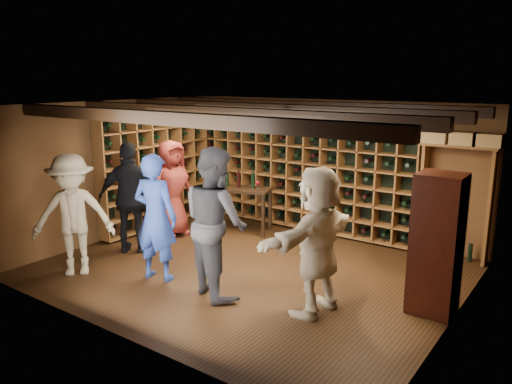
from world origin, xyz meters
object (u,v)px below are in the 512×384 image
Objects in this scene: display_cabinet at (436,247)px; man_grey_suit at (216,222)px; guest_red_floral at (172,188)px; guest_khaki at (73,215)px; guest_beige at (317,241)px; man_blue_shirt at (155,217)px; guest_woman_black at (131,198)px; tasting_table at (240,193)px.

display_cabinet is 2.82m from man_grey_suit.
guest_red_floral is 0.98× the size of guest_khaki.
guest_red_floral is at bearing -9.22° from man_grey_suit.
guest_beige is (3.70, -1.24, 0.04)m from guest_red_floral.
guest_beige is at bearing -144.60° from display_cabinet.
man_blue_shirt is 1.31m from guest_woman_black.
man_blue_shirt reaches higher than guest_khaki.
guest_beige is (3.55, 0.98, 0.02)m from guest_khaki.
man_grey_suit is at bearing -30.13° from guest_khaki.
guest_red_floral reaches higher than tasting_table.
guest_woman_black is (-4.79, -0.68, 0.08)m from display_cabinet.
display_cabinet is 0.98× the size of guest_red_floral.
tasting_table is at bearing -119.86° from guest_beige.
man_grey_suit reaches higher than tasting_table.
display_cabinet is 0.86× the size of man_grey_suit.
man_blue_shirt reaches higher than guest_red_floral.
man_blue_shirt is at bearing -99.40° from tasting_table.
man_grey_suit is (1.03, 0.11, 0.08)m from man_blue_shirt.
display_cabinet is at bearing -85.22° from guest_red_floral.
guest_woman_black is at bearing -171.93° from display_cabinet.
guest_woman_black is (-1.18, 0.58, 0.00)m from man_blue_shirt.
tasting_table is (-2.80, 2.13, -0.18)m from guest_beige.
man_blue_shirt is 1.48× the size of tasting_table.
tasting_table is (0.90, 0.89, -0.14)m from guest_red_floral.
guest_khaki is (-4.75, -1.83, 0.06)m from display_cabinet.
guest_beige reaches higher than guest_woman_black.
tasting_table is (0.79, 1.95, -0.18)m from guest_woman_black.
man_grey_suit is at bearing -156.09° from display_cabinet.
tasting_table is at bearing 28.82° from guest_khaki.
man_grey_suit is 1.41m from guest_beige.
man_blue_shirt is 1.02× the size of guest_khaki.
guest_woman_black is 1.00× the size of guest_beige.
display_cabinet is 5.09m from guest_khaki.
guest_beige reaches higher than guest_red_floral.
man_blue_shirt is at bearing -73.16° from guest_beige.
guest_khaki is (-1.14, -0.57, -0.02)m from man_blue_shirt.
man_blue_shirt reaches higher than display_cabinet.
guest_khaki is (0.04, -1.15, -0.02)m from guest_woman_black.
guest_red_floral is 1.42× the size of tasting_table.
display_cabinet is 0.94× the size of guest_woman_black.
man_grey_suit is at bearing -114.07° from guest_red_floral.
man_grey_suit reaches higher than guest_red_floral.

